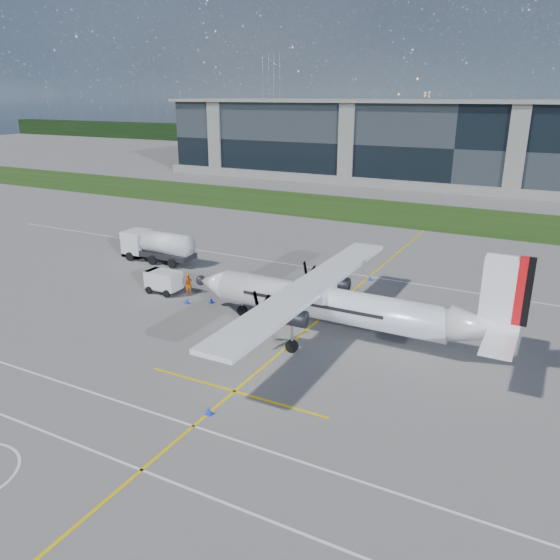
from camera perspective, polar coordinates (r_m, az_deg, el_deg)
name	(u,v)px	position (r m, az deg, el deg)	size (l,w,h in m)	color
ground	(403,227)	(73.89, 12.71, 5.47)	(400.00, 400.00, 0.00)	#63605D
grass_strip	(418,215)	(81.46, 14.25, 6.59)	(400.00, 18.00, 0.04)	#1E3D10
terminal_building	(465,145)	(111.52, 18.74, 13.25)	(120.00, 20.00, 15.00)	black
tree_line	(502,145)	(171.14, 22.17, 12.98)	(400.00, 6.00, 6.00)	black
pylon_west	(271,99)	(204.85, -0.92, 18.42)	(9.00, 4.60, 30.00)	gray
yellow_taxiway_centerline	(338,304)	(45.62, 6.05, -2.47)	(0.20, 70.00, 0.01)	yellow
white_lane_line	(94,451)	(29.29, -18.84, -16.58)	(90.00, 0.15, 0.01)	white
turboprop_aircraft	(340,287)	(38.26, 6.29, -0.71)	(24.23, 25.13, 7.54)	white
fuel_tanker_truck	(154,246)	(58.13, -13.05, 3.48)	(8.47, 2.75, 3.18)	silver
baggage_tug	(164,282)	(48.67, -12.05, -0.20)	(3.23, 1.94, 1.94)	silver
ground_crew_person	(188,282)	(47.94, -9.55, -0.25)	(0.84, 0.60, 2.06)	#F25907
safety_cone_stbdwing	(370,278)	(51.63, 9.41, 0.23)	(0.36, 0.36, 0.50)	#0D2EEA
safety_cone_nose_stbd	(211,300)	(45.81, -7.21, -2.09)	(0.36, 0.36, 0.50)	#0D2EEA
safety_cone_fwd	(187,301)	(45.92, -9.69, -2.16)	(0.36, 0.36, 0.50)	#0D2EEA
safety_cone_portwing	(209,410)	(30.64, -7.45, -13.36)	(0.36, 0.36, 0.50)	#0D2EEA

